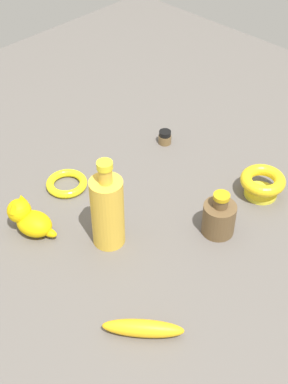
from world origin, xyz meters
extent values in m
plane|color=#5B5651|center=(0.00, 0.00, 0.00)|extent=(2.00, 2.00, 0.00)
cylinder|color=brown|center=(0.08, -0.16, 0.04)|extent=(0.08, 0.08, 0.08)
cylinder|color=brown|center=(0.08, -0.16, 0.09)|extent=(0.03, 0.03, 0.03)
cylinder|color=#C19814|center=(0.08, -0.16, 0.11)|extent=(0.04, 0.04, 0.01)
cylinder|color=gold|center=(-0.12, 0.00, 0.09)|extent=(0.08, 0.08, 0.18)
cylinder|color=gold|center=(-0.12, 0.00, 0.20)|extent=(0.03, 0.03, 0.04)
cylinder|color=yellow|center=(-0.12, 0.00, 0.23)|extent=(0.03, 0.03, 0.02)
ellipsoid|color=yellow|center=(-0.25, -0.24, 0.02)|extent=(0.13, 0.15, 0.04)
ellipsoid|color=yellow|center=(-0.22, 0.14, 0.03)|extent=(0.09, 0.11, 0.06)
sphere|color=yellow|center=(-0.23, 0.18, 0.05)|extent=(0.06, 0.06, 0.06)
cone|color=yellow|center=(-0.25, 0.18, 0.08)|extent=(0.03, 0.03, 0.03)
cone|color=yellow|center=(-0.22, 0.19, 0.08)|extent=(0.03, 0.03, 0.03)
ellipsoid|color=yellow|center=(-0.21, 0.11, 0.02)|extent=(0.03, 0.04, 0.02)
torus|color=yellow|center=(-0.06, 0.22, 0.01)|extent=(0.11, 0.11, 0.02)
cylinder|color=brown|center=(0.26, 0.17, 0.01)|extent=(0.04, 0.04, 0.03)
cylinder|color=gold|center=(0.26, 0.17, 0.02)|extent=(0.03, 0.03, 0.00)
cylinder|color=black|center=(0.26, 0.17, 0.03)|extent=(0.03, 0.03, 0.01)
cylinder|color=yellow|center=(0.26, -0.16, 0.01)|extent=(0.08, 0.08, 0.01)
torus|color=gold|center=(0.26, -0.16, 0.05)|extent=(0.11, 0.11, 0.03)
camera|label=1|loc=(-0.69, -0.67, 0.93)|focal=50.57mm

